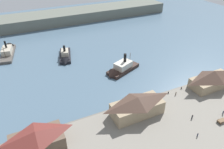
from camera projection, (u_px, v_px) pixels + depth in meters
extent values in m
plane|color=slate|center=(130.00, 99.00, 87.98)|extent=(320.00, 320.00, 0.00)
cube|color=gray|center=(162.00, 135.00, 70.87)|extent=(110.00, 36.00, 1.20)
cube|color=#666159|center=(134.00, 103.00, 84.96)|extent=(110.00, 0.80, 1.00)
cube|color=brown|center=(38.00, 142.00, 64.49)|extent=(15.84, 8.75, 4.90)
pyramid|color=maroon|center=(35.00, 134.00, 62.61)|extent=(16.16, 9.18, 2.12)
cube|color=#998466|center=(137.00, 108.00, 77.16)|extent=(18.96, 8.20, 5.33)
pyramid|color=#473328|center=(138.00, 100.00, 75.07)|extent=(19.34, 8.61, 2.49)
cube|color=#998466|center=(212.00, 82.00, 92.53)|extent=(19.54, 8.44, 4.36)
pyramid|color=#473328|center=(214.00, 74.00, 90.44)|extent=(19.93, 8.86, 3.46)
cube|color=brown|center=(222.00, 121.00, 74.44)|extent=(2.89, 1.55, 0.50)
cylinder|color=#4C3828|center=(218.00, 120.00, 74.86)|extent=(1.20, 0.10, 1.20)
cylinder|color=#4C3828|center=(221.00, 123.00, 73.67)|extent=(1.20, 0.10, 1.20)
cylinder|color=#6B5B4C|center=(176.00, 93.00, 87.94)|extent=(0.40, 0.40, 1.36)
sphere|color=#CCA889|center=(176.00, 92.00, 87.51)|extent=(0.25, 0.25, 0.25)
cylinder|color=#33384C|center=(198.00, 135.00, 69.22)|extent=(0.38, 0.38, 1.28)
sphere|color=#CCA889|center=(198.00, 133.00, 68.81)|extent=(0.23, 0.23, 0.23)
cylinder|color=#33384C|center=(223.00, 113.00, 78.07)|extent=(0.42, 0.42, 1.44)
sphere|color=#CCA889|center=(224.00, 111.00, 77.61)|extent=(0.26, 0.26, 0.26)
cylinder|color=#232328|center=(192.00, 117.00, 76.19)|extent=(0.44, 0.44, 1.50)
sphere|color=#CCA889|center=(193.00, 115.00, 75.72)|extent=(0.27, 0.27, 0.27)
cylinder|color=black|center=(168.00, 92.00, 88.93)|extent=(0.44, 0.44, 0.90)
cylinder|color=black|center=(181.00, 88.00, 91.72)|extent=(0.44, 0.44, 0.90)
cube|color=black|center=(123.00, 69.00, 106.79)|extent=(19.10, 13.16, 1.67)
cone|color=black|center=(111.00, 76.00, 101.25)|extent=(5.33, 7.03, 6.29)
cube|color=beige|center=(123.00, 65.00, 105.52)|extent=(10.17, 8.45, 3.11)
cylinder|color=black|center=(125.00, 58.00, 104.33)|extent=(1.41, 1.41, 4.16)
cylinder|color=brown|center=(130.00, 58.00, 107.99)|extent=(0.24, 0.24, 6.29)
cube|color=#514C47|center=(8.00, 54.00, 121.40)|extent=(10.04, 23.38, 1.47)
cone|color=#514C47|center=(10.00, 46.00, 130.60)|extent=(6.32, 4.97, 5.72)
cube|color=#B2A893|center=(7.00, 50.00, 120.21)|extent=(6.42, 10.47, 2.97)
cylinder|color=black|center=(5.00, 44.00, 118.70)|extent=(1.05, 1.05, 3.99)
cylinder|color=brown|center=(4.00, 53.00, 113.69)|extent=(0.24, 0.24, 6.71)
cube|color=black|center=(65.00, 56.00, 119.39)|extent=(10.09, 18.57, 1.59)
cone|color=black|center=(65.00, 63.00, 112.06)|extent=(5.89, 4.40, 5.26)
cube|color=#B2A893|center=(65.00, 52.00, 118.30)|extent=(5.40, 7.53, 2.50)
cylinder|color=black|center=(64.00, 48.00, 115.97)|extent=(1.22, 1.22, 3.24)
cube|color=#60665B|center=(63.00, 17.00, 169.76)|extent=(180.00, 24.00, 8.00)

